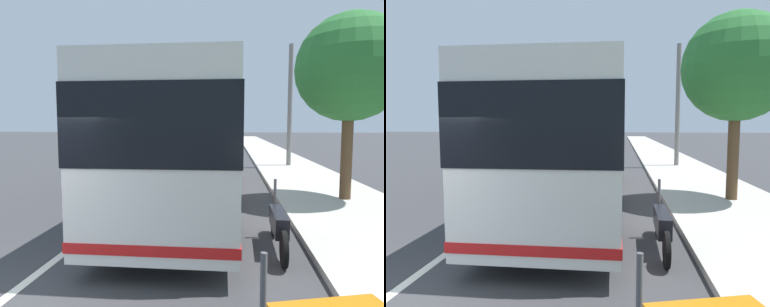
# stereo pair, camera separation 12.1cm
# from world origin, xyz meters

# --- Properties ---
(sidewalk_curb) EXTENTS (110.00, 3.60, 0.14)m
(sidewalk_curb) POSITION_xyz_m (10.00, -6.32, 0.07)
(sidewalk_curb) COLOR #B2ADA3
(sidewalk_curb) RESTS_ON ground
(lane_divider_line) EXTENTS (110.00, 0.16, 0.01)m
(lane_divider_line) POSITION_xyz_m (10.00, 0.00, 0.00)
(lane_divider_line) COLOR silver
(lane_divider_line) RESTS_ON ground
(coach_bus) EXTENTS (11.99, 2.87, 3.48)m
(coach_bus) POSITION_xyz_m (6.98, -1.81, 1.99)
(coach_bus) COLOR silver
(coach_bus) RESTS_ON ground
(motorcycle_far_end) EXTENTS (2.22, 0.27, 1.26)m
(motorcycle_far_end) POSITION_xyz_m (2.91, -3.99, 0.48)
(motorcycle_far_end) COLOR black
(motorcycle_far_end) RESTS_ON ground
(car_far_distant) EXTENTS (4.67, 2.10, 1.38)m
(car_far_distant) POSITION_xyz_m (40.49, 2.44, 0.67)
(car_far_distant) COLOR black
(car_far_distant) RESTS_ON ground
(car_behind_bus) EXTENTS (4.07, 2.01, 1.49)m
(car_behind_bus) POSITION_xyz_m (32.61, -1.66, 0.70)
(car_behind_bus) COLOR gold
(car_behind_bus) RESTS_ON ground
(car_side_street) EXTENTS (4.54, 2.18, 1.44)m
(car_side_street) POSITION_xyz_m (48.42, 1.85, 0.69)
(car_side_street) COLOR navy
(car_side_street) RESTS_ON ground
(car_ahead_same_lane) EXTENTS (4.50, 2.00, 1.41)m
(car_ahead_same_lane) POSITION_xyz_m (43.67, -2.46, 0.67)
(car_ahead_same_lane) COLOR gray
(car_ahead_same_lane) RESTS_ON ground
(roadside_tree_mid_block) EXTENTS (3.20, 3.20, 5.70)m
(roadside_tree_mid_block) POSITION_xyz_m (7.00, -6.57, 4.07)
(roadside_tree_mid_block) COLOR brown
(roadside_tree_mid_block) RESTS_ON ground
(utility_pole) EXTENTS (0.25, 0.25, 6.87)m
(utility_pole) POSITION_xyz_m (15.57, -6.34, 3.43)
(utility_pole) COLOR slate
(utility_pole) RESTS_ON ground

